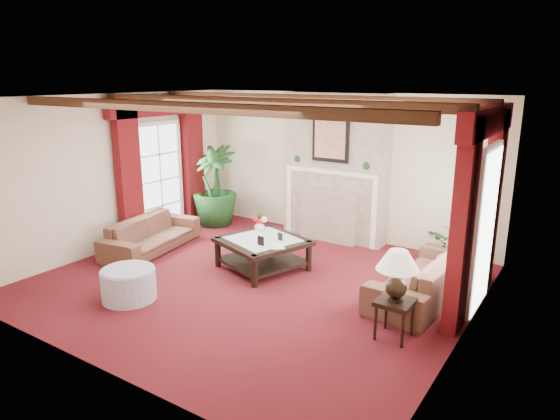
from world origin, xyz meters
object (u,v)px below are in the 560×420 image
Objects in this scene: sofa_left at (151,229)px; ottoman at (129,284)px; sofa_right at (425,269)px; side_table at (394,319)px; coffee_table at (263,254)px; potted_palm at (215,203)px.

ottoman is (1.27, -1.59, -0.17)m from sofa_left.
side_table is (0.07, -1.30, -0.18)m from sofa_right.
coffee_table is 2.72m from side_table.
ottoman is at bearing -151.11° from sofa_left.
sofa_left reaches higher than side_table.
potted_palm is 5.37m from side_table.
sofa_left is 2.75× the size of ottoman.
potted_palm is 2.24× the size of ottoman.
coffee_table is 1.61× the size of ottoman.
sofa_left is 4.22× the size of side_table.
side_table is at bearing -106.95° from sofa_left.
coffee_table reaches higher than side_table.
coffee_table is 2.13m from ottoman.
sofa_left is 0.93× the size of sofa_right.
ottoman is at bearing -51.05° from sofa_right.
sofa_right is 2.97× the size of ottoman.
coffee_table is at bearing 159.53° from side_table.
sofa_right is 1.84× the size of coffee_table.
potted_palm reaches higher than sofa_left.
potted_palm is at bearing 153.23° from side_table.
sofa_left is 4.74m from side_table.
sofa_right is at bearing 92.87° from side_table.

